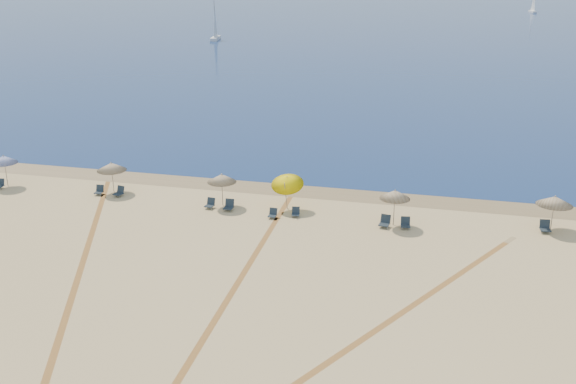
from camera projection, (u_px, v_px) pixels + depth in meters
The scene contains 21 objects.
ocean at pixel (420, 0), 230.42m from camera, with size 500.00×500.00×0.00m, color #0C2151.
wet_sand at pixel (301, 190), 46.96m from camera, with size 500.00×500.00×0.00m, color olive.
umbrella_0 at pixel (4, 159), 47.14m from camera, with size 1.90×1.90×2.37m.
umbrella_1 at pixel (111, 167), 46.00m from camera, with size 2.08×2.08×2.24m.
umbrella_2 at pixel (222, 178), 43.49m from camera, with size 1.96×1.96×2.30m.
umbrella_3 at pixel (287, 181), 42.89m from camera, with size 2.17×2.22×2.63m.
umbrella_4 at pixel (395, 194), 40.32m from camera, with size 1.92×1.92×2.38m.
umbrella_5 at pixel (555, 201), 39.72m from camera, with size 2.19×2.21×2.24m.
chair_0 at pixel (0, 184), 47.26m from camera, with size 0.64×0.73×0.68m.
chair_1 at pixel (99, 190), 46.08m from camera, with size 0.59×0.67×0.65m.
chair_2 at pixel (119, 192), 45.76m from camera, with size 0.74×0.81×0.70m.
chair_3 at pixel (210, 204), 43.64m from camera, with size 0.64×0.72×0.67m.
chair_4 at pixel (229, 205), 43.26m from camera, with size 0.62×0.72×0.72m.
chair_5 at pixel (273, 214), 42.04m from camera, with size 0.52×0.60×0.61m.
chair_6 at pixel (296, 212), 42.26m from camera, with size 0.58×0.65×0.60m.
chair_7 at pixel (385, 222), 40.64m from camera, with size 0.74×0.82×0.75m.
chair_8 at pixel (405, 223), 40.46m from camera, with size 0.65×0.73×0.69m.
chair_9 at pixel (545, 227), 39.89m from camera, with size 0.67×0.77×0.74m.
sailboat_0 at pixel (533, 5), 182.38m from camera, with size 1.97×4.70×6.80m.
sailboat_1 at pixel (215, 28), 126.03m from camera, with size 2.05×5.16×7.48m.
tire_tracks at pixel (222, 282), 33.91m from camera, with size 54.91×43.65×0.00m.
Camera 1 is at (9.19, -19.12, 16.20)m, focal length 40.56 mm.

